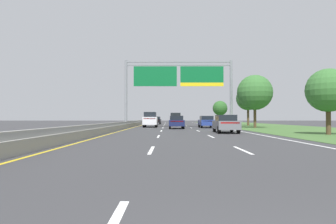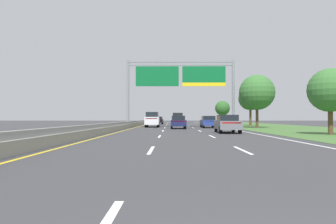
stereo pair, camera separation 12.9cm
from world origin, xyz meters
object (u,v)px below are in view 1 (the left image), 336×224
Objects in this scene: roadside_tree_near at (330,90)px; roadside_tree_mid at (256,93)px; car_grey_right_lane_sedan at (227,123)px; overhead_sign_gantry at (180,79)px; car_blue_right_lane_sedan at (208,122)px; pickup_truck_gold at (177,119)px; car_black_left_lane_sedan at (158,120)px; roadside_tree_distant at (222,108)px; car_navy_centre_lane_sedan at (178,122)px; roadside_tree_far at (250,99)px; car_white_left_lane_suv at (152,119)px.

roadside_tree_mid is at bearing 93.53° from roadside_tree_near.
overhead_sign_gantry is at bearing 14.71° from car_grey_right_lane_sedan.
roadside_tree_mid is (6.26, -0.77, 3.81)m from car_blue_right_lane_sedan.
pickup_truck_gold reaches higher than car_black_left_lane_sedan.
roadside_tree_distant is (6.48, 26.75, 2.63)m from car_blue_right_lane_sedan.
car_navy_centre_lane_sedan is at bearing 178.72° from pickup_truck_gold.
roadside_tree_far reaches higher than car_black_left_lane_sedan.
car_navy_centre_lane_sedan is at bearing 22.93° from car_grey_right_lane_sedan.
roadside_tree_far is (15.86, -11.96, 3.73)m from car_black_left_lane_sedan.
car_blue_right_lane_sedan is at bearing 113.26° from roadside_tree_near.
car_black_left_lane_sedan is at bearing 20.27° from pickup_truck_gold.
car_white_left_lane_suv is at bearing 32.67° from car_navy_centre_lane_sedan.
overhead_sign_gantry is at bearing 64.51° from car_blue_right_lane_sedan.
roadside_tree_far is (1.07, 27.12, 1.12)m from roadside_tree_near.
pickup_truck_gold is 1.06× the size of roadside_tree_near.
car_grey_right_lane_sedan is at bearing -158.61° from car_navy_centre_lane_sedan.
car_black_left_lane_sedan is 41.87m from roadside_tree_near.
car_grey_right_lane_sedan is at bearing -99.18° from roadside_tree_distant.
car_navy_centre_lane_sedan is 0.99× the size of car_black_left_lane_sedan.
roadside_tree_mid is at bearing -90.46° from roadside_tree_distant.
roadside_tree_near is at bearing -112.66° from car_grey_right_lane_sedan.
roadside_tree_far reaches higher than pickup_truck_gold.
roadside_tree_near is at bearing -142.44° from car_white_left_lane_suv.
car_grey_right_lane_sedan is (-0.04, -13.61, 0.00)m from car_blue_right_lane_sedan.
car_navy_centre_lane_sedan and car_grey_right_lane_sedan have the same top height.
roadside_tree_mid is at bearing -14.12° from overhead_sign_gantry.
roadside_tree_distant is at bearing -13.86° from car_blue_right_lane_sedan.
roadside_tree_distant reaches higher than car_white_left_lane_suv.
car_black_left_lane_sedan is 1.01× the size of car_blue_right_lane_sedan.
roadside_tree_distant is (6.52, 40.36, 2.63)m from car_grey_right_lane_sedan.
overhead_sign_gantry reaches higher than roadside_tree_far.
car_white_left_lane_suv is 17.49m from car_grey_right_lane_sedan.
pickup_truck_gold is at bearing 110.83° from roadside_tree_near.
car_black_left_lane_sedan is 0.87× the size of roadside_tree_distant.
overhead_sign_gantry is at bearing -112.02° from roadside_tree_distant.
pickup_truck_gold is 17.99m from roadside_tree_distant.
overhead_sign_gantry reaches higher than roadside_tree_near.
overhead_sign_gantry is 2.95× the size of roadside_tree_distant.
overhead_sign_gantry reaches higher than car_grey_right_lane_sedan.
roadside_tree_distant is at bearing 96.35° from roadside_tree_far.
roadside_tree_far is at bearing -42.58° from car_navy_centre_lane_sedan.
roadside_tree_near is 27.16m from roadside_tree_far.
roadside_tree_distant reaches higher than car_navy_centre_lane_sedan.
car_white_left_lane_suv is 0.68× the size of roadside_tree_mid.
roadside_tree_near is (10.90, -18.59, -3.26)m from overhead_sign_gantry.
roadside_tree_mid is (10.06, -12.95, 3.55)m from pickup_truck_gold.
roadside_tree_far reaches higher than car_grey_right_lane_sedan.
overhead_sign_gantry is at bearing -179.33° from pickup_truck_gold.
car_grey_right_lane_sedan is at bearing 179.60° from car_blue_right_lane_sedan.
roadside_tree_near reaches higher than car_blue_right_lane_sedan.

